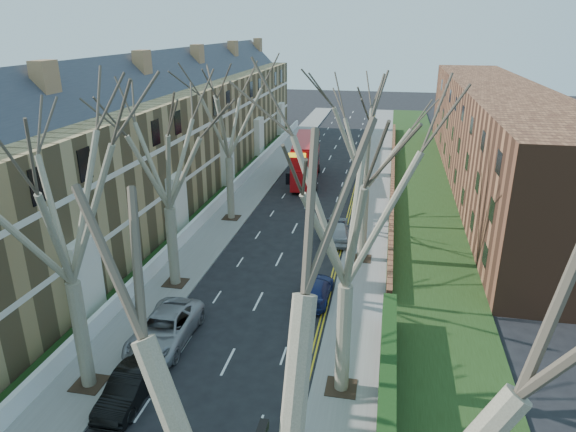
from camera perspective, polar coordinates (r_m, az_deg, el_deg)
The scene contains 17 objects.
pavement_left at distance 54.17m, azimuth -3.16°, elevation 3.82°, with size 3.00×102.00×0.12m, color slate.
pavement_right at distance 52.58m, azimuth 9.63°, elevation 3.03°, with size 3.00×102.00×0.12m, color slate.
terrace_left at distance 48.09m, azimuth -14.64°, elevation 7.76°, with size 9.70×78.00×13.60m.
flats_right at distance 56.21m, azimuth 21.96°, elevation 8.16°, with size 13.97×54.00×10.00m.
front_wall_left at distance 47.16m, azimuth -7.52°, elevation 1.81°, with size 0.30×78.00×1.00m.
grass_verge_right at distance 52.66m, azimuth 14.53°, elevation 2.78°, with size 6.00×102.00×0.06m.
tree_left_mid at distance 22.27m, azimuth -24.28°, elevation 2.82°, with size 10.50×10.50×14.71m.
tree_left_far at distance 30.73m, azimuth -13.67°, elevation 7.95°, with size 10.15×10.15×14.22m.
tree_left_dist at distance 41.68m, azimuth -6.82°, elevation 12.03°, with size 10.50×10.50×14.71m.
tree_right_mid at distance 20.20m, azimuth 6.90°, elevation 2.84°, with size 10.50×10.50×14.71m.
tree_right_far at distance 33.84m, azimuth 8.90°, elevation 9.41°, with size 10.15×10.15×14.22m.
double_decker_bus at distance 54.13m, azimuth 2.01°, elevation 6.15°, with size 3.46×10.76×4.44m.
car_left_mid at distance 24.71m, azimuth -17.24°, elevation -17.74°, with size 1.49×4.28×1.41m, color black.
car_left_far at distance 28.01m, azimuth -13.54°, elevation -12.10°, with size 2.64×5.73×1.59m, color #949498.
car_right_near at distance 31.23m, azimuth 3.05°, elevation -8.18°, with size 1.82×4.47×1.30m, color navy.
car_right_mid at distance 39.40m, azimuth 5.50°, elevation -1.73°, with size 1.80×4.48×1.53m, color #9FA1A8.
car_right_far at distance 40.41m, azimuth 5.36°, elevation -1.25°, with size 1.46×4.19×1.38m, color black.
Camera 1 is at (7.06, -11.20, 15.66)m, focal length 32.00 mm.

